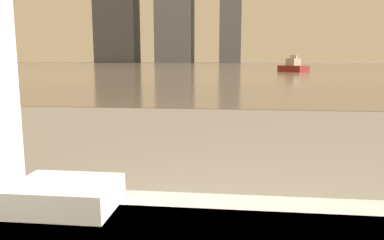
% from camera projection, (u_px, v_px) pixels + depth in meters
% --- Properties ---
extents(towel_stack, '(0.29, 0.22, 0.08)m').
position_uv_depth(towel_stack, '(66.00, 195.00, 1.10)').
color(towel_stack, white).
rests_on(towel_stack, bathtub).
extents(harbor_water, '(180.00, 110.00, 0.01)m').
position_uv_depth(harbor_water, '(234.00, 66.00, 61.05)').
color(harbor_water, gray).
rests_on(harbor_water, ground_plane).
extents(harbor_boat_1, '(2.19, 2.84, 1.03)m').
position_uv_depth(harbor_boat_1, '(293.00, 67.00, 29.19)').
color(harbor_boat_1, maroon).
rests_on(harbor_boat_1, harbor_water).
extents(harbor_boat_2, '(2.75, 5.25, 1.87)m').
position_uv_depth(harbor_boat_2, '(293.00, 61.00, 75.34)').
color(harbor_boat_2, maroon).
rests_on(harbor_boat_2, harbor_water).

